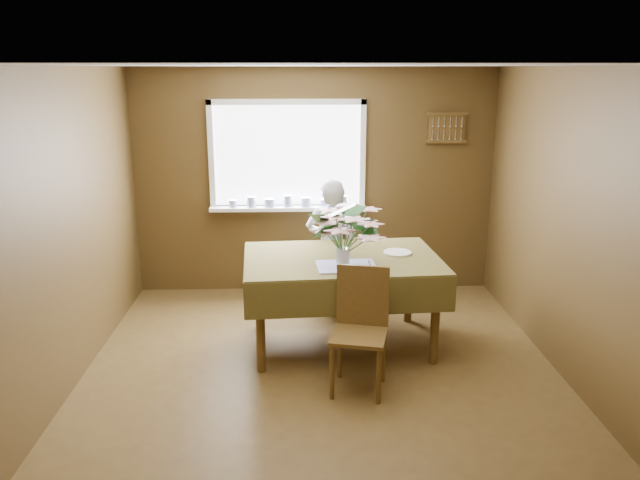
{
  "coord_description": "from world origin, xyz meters",
  "views": [
    {
      "loc": [
        -0.19,
        -4.62,
        2.48
      ],
      "look_at": [
        0.0,
        0.55,
        1.05
      ],
      "focal_mm": 35.0,
      "sensor_mm": 36.0,
      "label": 1
    }
  ],
  "objects_px": {
    "chair_near": "(360,324)",
    "seated_woman": "(331,247)",
    "dining_table": "(342,268)",
    "chair_far": "(337,263)",
    "flower_bouquet": "(343,226)"
  },
  "relations": [
    {
      "from": "chair_far",
      "to": "seated_woman",
      "type": "relative_size",
      "value": 0.63
    },
    {
      "from": "chair_far",
      "to": "seated_woman",
      "type": "distance_m",
      "value": 0.26
    },
    {
      "from": "chair_far",
      "to": "flower_bouquet",
      "type": "xyz_separation_m",
      "value": [
        -0.02,
        -1.15,
        0.7
      ]
    },
    {
      "from": "seated_woman",
      "to": "flower_bouquet",
      "type": "bearing_deg",
      "value": 96.31
    },
    {
      "from": "dining_table",
      "to": "chair_near",
      "type": "xyz_separation_m",
      "value": [
        0.09,
        -0.77,
        -0.21
      ]
    },
    {
      "from": "dining_table",
      "to": "seated_woman",
      "type": "distance_m",
      "value": 0.8
    },
    {
      "from": "chair_far",
      "to": "flower_bouquet",
      "type": "relative_size",
      "value": 1.47
    },
    {
      "from": "chair_near",
      "to": "seated_woman",
      "type": "height_order",
      "value": "seated_woman"
    },
    {
      "from": "dining_table",
      "to": "chair_far",
      "type": "relative_size",
      "value": 2.03
    },
    {
      "from": "chair_near",
      "to": "seated_woman",
      "type": "relative_size",
      "value": 0.69
    },
    {
      "from": "chair_far",
      "to": "seated_woman",
      "type": "height_order",
      "value": "seated_woman"
    },
    {
      "from": "chair_near",
      "to": "dining_table",
      "type": "bearing_deg",
      "value": 110.38
    },
    {
      "from": "chair_far",
      "to": "dining_table",
      "type": "bearing_deg",
      "value": 74.48
    },
    {
      "from": "seated_woman",
      "to": "flower_bouquet",
      "type": "xyz_separation_m",
      "value": [
        0.04,
        -1.03,
        0.48
      ]
    },
    {
      "from": "chair_near",
      "to": "flower_bouquet",
      "type": "height_order",
      "value": "flower_bouquet"
    }
  ]
}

